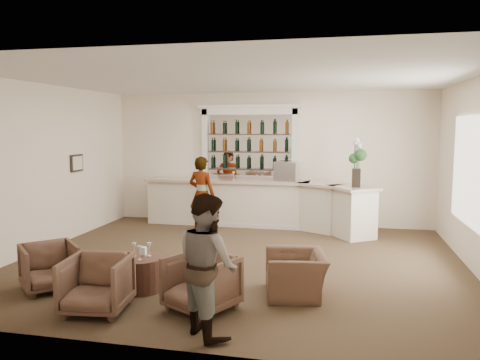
{
  "coord_description": "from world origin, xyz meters",
  "views": [
    {
      "loc": [
        1.79,
        -8.14,
        2.46
      ],
      "look_at": [
        -0.19,
        0.9,
        1.4
      ],
      "focal_mm": 35.0,
      "sensor_mm": 36.0,
      "label": 1
    }
  ],
  "objects_px": {
    "armchair_center": "(97,284)",
    "armchair_right": "(201,283)",
    "sommelier": "(202,194)",
    "bar_counter": "(259,204)",
    "cocktail_table": "(141,273)",
    "guest": "(207,264)",
    "armchair_far": "(296,274)",
    "espresso_machine": "(287,171)",
    "armchair_left": "(49,267)",
    "flower_vase": "(357,160)"
  },
  "relations": [
    {
      "from": "armchair_center",
      "to": "armchair_right",
      "type": "distance_m",
      "value": 1.38
    },
    {
      "from": "sommelier",
      "to": "bar_counter",
      "type": "bearing_deg",
      "value": -133.81
    },
    {
      "from": "cocktail_table",
      "to": "armchair_center",
      "type": "height_order",
      "value": "armchair_center"
    },
    {
      "from": "guest",
      "to": "armchair_center",
      "type": "relative_size",
      "value": 2.04
    },
    {
      "from": "cocktail_table",
      "to": "armchair_far",
      "type": "relative_size",
      "value": 0.71
    },
    {
      "from": "espresso_machine",
      "to": "armchair_far",
      "type": "bearing_deg",
      "value": -73.72
    },
    {
      "from": "armchair_left",
      "to": "espresso_machine",
      "type": "height_order",
      "value": "espresso_machine"
    },
    {
      "from": "guest",
      "to": "armchair_far",
      "type": "height_order",
      "value": "guest"
    },
    {
      "from": "bar_counter",
      "to": "espresso_machine",
      "type": "xyz_separation_m",
      "value": [
        0.66,
        0.07,
        0.8
      ]
    },
    {
      "from": "cocktail_table",
      "to": "espresso_machine",
      "type": "xyz_separation_m",
      "value": [
        1.63,
        4.83,
        1.13
      ]
    },
    {
      "from": "armchair_left",
      "to": "flower_vase",
      "type": "bearing_deg",
      "value": -2.42
    },
    {
      "from": "sommelier",
      "to": "armchair_center",
      "type": "distance_m",
      "value": 4.91
    },
    {
      "from": "cocktail_table",
      "to": "guest",
      "type": "xyz_separation_m",
      "value": [
        1.4,
        -1.23,
        0.6
      ]
    },
    {
      "from": "bar_counter",
      "to": "armchair_far",
      "type": "distance_m",
      "value": 4.69
    },
    {
      "from": "armchair_left",
      "to": "flower_vase",
      "type": "xyz_separation_m",
      "value": [
        4.6,
        4.36,
        1.39
      ]
    },
    {
      "from": "armchair_center",
      "to": "armchair_far",
      "type": "relative_size",
      "value": 0.85
    },
    {
      "from": "cocktail_table",
      "to": "armchair_right",
      "type": "distance_m",
      "value": 1.27
    },
    {
      "from": "guest",
      "to": "armchair_far",
      "type": "bearing_deg",
      "value": -76.37
    },
    {
      "from": "sommelier",
      "to": "armchair_center",
      "type": "bearing_deg",
      "value": 102.91
    },
    {
      "from": "cocktail_table",
      "to": "armchair_left",
      "type": "height_order",
      "value": "armchair_left"
    },
    {
      "from": "armchair_far",
      "to": "armchair_left",
      "type": "bearing_deg",
      "value": -92.38
    },
    {
      "from": "bar_counter",
      "to": "guest",
      "type": "relative_size",
      "value": 3.38
    },
    {
      "from": "bar_counter",
      "to": "armchair_center",
      "type": "height_order",
      "value": "bar_counter"
    },
    {
      "from": "cocktail_table",
      "to": "armchair_far",
      "type": "bearing_deg",
      "value": 6.69
    },
    {
      "from": "sommelier",
      "to": "guest",
      "type": "relative_size",
      "value": 1.05
    },
    {
      "from": "sommelier",
      "to": "guest",
      "type": "distance_m",
      "value": 5.44
    },
    {
      "from": "cocktail_table",
      "to": "armchair_far",
      "type": "height_order",
      "value": "armchair_far"
    },
    {
      "from": "sommelier",
      "to": "armchair_far",
      "type": "bearing_deg",
      "value": 137.26
    },
    {
      "from": "bar_counter",
      "to": "armchair_left",
      "type": "bearing_deg",
      "value": -114.73
    },
    {
      "from": "armchair_far",
      "to": "sommelier",
      "type": "bearing_deg",
      "value": -156.36
    },
    {
      "from": "guest",
      "to": "armchair_far",
      "type": "xyz_separation_m",
      "value": [
        0.9,
        1.5,
        -0.53
      ]
    },
    {
      "from": "bar_counter",
      "to": "armchair_center",
      "type": "bearing_deg",
      "value": -101.74
    },
    {
      "from": "cocktail_table",
      "to": "armchair_right",
      "type": "bearing_deg",
      "value": -27.15
    },
    {
      "from": "armchair_left",
      "to": "armchair_right",
      "type": "xyz_separation_m",
      "value": [
        2.49,
        -0.28,
        0.02
      ]
    },
    {
      "from": "armchair_far",
      "to": "flower_vase",
      "type": "relative_size",
      "value": 0.91
    },
    {
      "from": "guest",
      "to": "armchair_center",
      "type": "height_order",
      "value": "guest"
    },
    {
      "from": "guest",
      "to": "armchair_left",
      "type": "xyz_separation_m",
      "value": [
        -2.77,
        0.94,
        -0.49
      ]
    },
    {
      "from": "sommelier",
      "to": "armchair_far",
      "type": "relative_size",
      "value": 1.83
    },
    {
      "from": "cocktail_table",
      "to": "armchair_far",
      "type": "distance_m",
      "value": 2.32
    },
    {
      "from": "armchair_center",
      "to": "espresso_machine",
      "type": "bearing_deg",
      "value": 65.57
    },
    {
      "from": "cocktail_table",
      "to": "guest",
      "type": "distance_m",
      "value": 1.96
    },
    {
      "from": "armchair_right",
      "to": "armchair_far",
      "type": "relative_size",
      "value": 0.85
    },
    {
      "from": "guest",
      "to": "flower_vase",
      "type": "height_order",
      "value": "flower_vase"
    },
    {
      "from": "espresso_machine",
      "to": "armchair_left",
      "type": "bearing_deg",
      "value": -112.41
    },
    {
      "from": "bar_counter",
      "to": "armchair_left",
      "type": "height_order",
      "value": "bar_counter"
    },
    {
      "from": "armchair_far",
      "to": "espresso_machine",
      "type": "bearing_deg",
      "value": 177.28
    },
    {
      "from": "cocktail_table",
      "to": "bar_counter",
      "type": "bearing_deg",
      "value": 78.52
    },
    {
      "from": "armchair_left",
      "to": "flower_vase",
      "type": "distance_m",
      "value": 6.49
    },
    {
      "from": "espresso_machine",
      "to": "armchair_center",
      "type": "bearing_deg",
      "value": -99.89
    },
    {
      "from": "cocktail_table",
      "to": "guest",
      "type": "relative_size",
      "value": 0.41
    }
  ]
}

